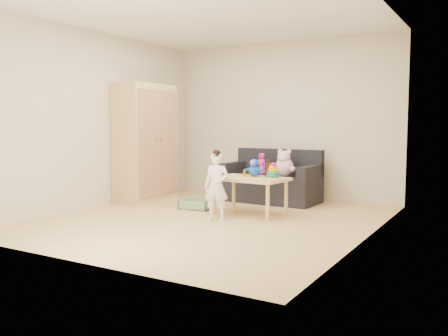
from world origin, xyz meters
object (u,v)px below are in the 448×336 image
Objects in this scene: toddler at (217,187)px; sofa at (271,189)px; play_table at (250,196)px; wardrobe at (145,143)px.

sofa is at bearing 77.86° from toddler.
toddler is (-0.19, -0.54, 0.17)m from play_table.
wardrobe is 1.91× the size of play_table.
sofa is at bearing 26.69° from wardrobe.
toddler is at bearing -109.79° from play_table.
wardrobe is at bearing 172.99° from play_table.
toddler reaches higher than play_table.
wardrobe is 2.05m from toddler.
sofa is 1.74× the size of toddler.
sofa is 1.17m from play_table.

